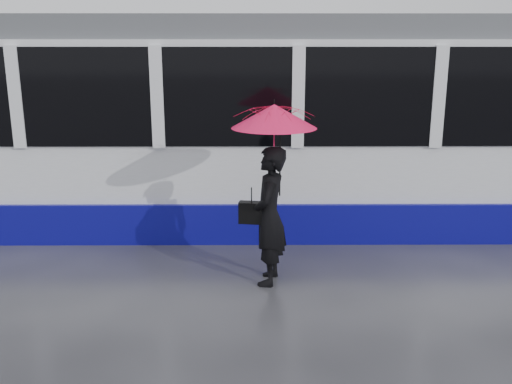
{
  "coord_description": "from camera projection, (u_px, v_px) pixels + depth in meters",
  "views": [
    {
      "loc": [
        1.19,
        -6.88,
        2.96
      ],
      "look_at": [
        1.23,
        0.18,
        1.1
      ],
      "focal_mm": 40.0,
      "sensor_mm": 36.0,
      "label": 1
    }
  ],
  "objects": [
    {
      "name": "handbag",
      "position": [
        252.0,
        212.0,
        7.06
      ],
      "size": [
        0.33,
        0.18,
        0.45
      ],
      "rotation": [
        0.0,
        0.0,
        -0.16
      ],
      "color": "black",
      "rests_on": "ground"
    },
    {
      "name": "woman",
      "position": [
        269.0,
        216.0,
        7.06
      ],
      "size": [
        0.51,
        0.69,
        1.75
      ],
      "primitive_type": "imported",
      "rotation": [
        0.0,
        0.0,
        -1.73
      ],
      "color": "black",
      "rests_on": "ground"
    },
    {
      "name": "tram",
      "position": [
        322.0,
        125.0,
        9.41
      ],
      "size": [
        26.0,
        2.56,
        3.35
      ],
      "color": "white",
      "rests_on": "ground"
    },
    {
      "name": "ground",
      "position": [
        161.0,
        278.0,
        7.4
      ],
      "size": [
        90.0,
        90.0,
        0.0
      ],
      "primitive_type": "plane",
      "color": "#28282D",
      "rests_on": "ground"
    },
    {
      "name": "umbrella",
      "position": [
        274.0,
        133.0,
        6.79
      ],
      "size": [
        1.17,
        1.17,
        1.18
      ],
      "rotation": [
        0.0,
        0.0,
        -0.16
      ],
      "color": "#DA125A",
      "rests_on": "ground"
    },
    {
      "name": "rails",
      "position": [
        184.0,
        219.0,
        9.81
      ],
      "size": [
        34.0,
        1.51,
        0.02
      ],
      "color": "#3F3D38",
      "rests_on": "ground"
    }
  ]
}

